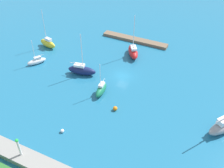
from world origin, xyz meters
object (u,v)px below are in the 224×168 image
(sailboat_green_outer_mooring, at_px, (101,90))
(sailboat_red_far_north, at_px, (133,51))
(harbor_beacon, at_px, (19,146))
(mooring_buoy_white, at_px, (62,131))
(sailboat_navy_by_breakwater, at_px, (82,70))
(mooring_buoy_orange, at_px, (115,108))
(pier_dock, at_px, (135,40))
(sailboat_white_far_south, at_px, (37,61))
(sailboat_yellow_mid_basin, at_px, (48,43))

(sailboat_green_outer_mooring, xyz_separation_m, sailboat_red_far_north, (-0.29, -16.97, 0.23))
(harbor_beacon, relative_size, mooring_buoy_white, 5.45)
(sailboat_navy_by_breakwater, relative_size, mooring_buoy_orange, 11.76)
(pier_dock, relative_size, sailboat_green_outer_mooring, 2.45)
(sailboat_red_far_north, height_order, mooring_buoy_white, sailboat_red_far_north)
(harbor_beacon, relative_size, sailboat_white_far_south, 0.57)
(sailboat_navy_by_breakwater, relative_size, sailboat_yellow_mid_basin, 1.00)
(sailboat_yellow_mid_basin, relative_size, mooring_buoy_white, 15.33)
(pier_dock, relative_size, sailboat_yellow_mid_basin, 1.79)
(sailboat_green_outer_mooring, bearing_deg, sailboat_navy_by_breakwater, -124.92)
(pier_dock, height_order, sailboat_yellow_mid_basin, sailboat_yellow_mid_basin)
(sailboat_yellow_mid_basin, relative_size, mooring_buoy_orange, 11.79)
(mooring_buoy_orange, bearing_deg, sailboat_navy_by_breakwater, -31.76)
(pier_dock, xyz_separation_m, harbor_beacon, (1.65, 44.82, 2.83))
(mooring_buoy_orange, bearing_deg, mooring_buoy_white, 56.99)
(sailboat_white_far_south, height_order, sailboat_yellow_mid_basin, sailboat_yellow_mid_basin)
(sailboat_navy_by_breakwater, relative_size, sailboat_white_far_south, 1.60)
(harbor_beacon, xyz_separation_m, sailboat_green_outer_mooring, (-3.88, -20.40, -2.19))
(sailboat_navy_by_breakwater, height_order, sailboat_yellow_mid_basin, sailboat_yellow_mid_basin)
(pier_dock, xyz_separation_m, mooring_buoy_orange, (-7.13, 27.75, 0.07))
(sailboat_white_far_south, bearing_deg, sailboat_red_far_north, 157.85)
(harbor_beacon, height_order, sailboat_yellow_mid_basin, sailboat_yellow_mid_basin)
(sailboat_red_far_north, bearing_deg, sailboat_white_far_south, 92.55)
(pier_dock, xyz_separation_m, sailboat_white_far_south, (17.40, 21.30, 0.39))
(sailboat_navy_by_breakwater, xyz_separation_m, sailboat_white_far_south, (12.32, 1.10, -0.39))
(pier_dock, distance_m, sailboat_white_far_south, 27.51)
(sailboat_red_far_north, xyz_separation_m, sailboat_yellow_mid_basin, (22.35, 6.02, -0.06))
(sailboat_white_far_south, height_order, sailboat_red_far_north, sailboat_red_far_north)
(sailboat_navy_by_breakwater, bearing_deg, mooring_buoy_white, -82.39)
(mooring_buoy_orange, bearing_deg, harbor_beacon, 62.79)
(sailboat_navy_by_breakwater, bearing_deg, sailboat_yellow_mid_basin, 143.40)
(sailboat_red_far_north, bearing_deg, sailboat_yellow_mid_basin, 72.82)
(sailboat_yellow_mid_basin, bearing_deg, harbor_beacon, 130.42)
(pier_dock, distance_m, sailboat_red_far_north, 7.91)
(pier_dock, relative_size, sailboat_navy_by_breakwater, 1.79)
(mooring_buoy_orange, bearing_deg, sailboat_white_far_south, -14.74)
(sailboat_yellow_mid_basin, bearing_deg, sailboat_white_far_south, 117.52)
(harbor_beacon, relative_size, mooring_buoy_orange, 4.19)
(sailboat_white_far_south, bearing_deg, sailboat_green_outer_mooring, 114.01)
(sailboat_navy_by_breakwater, relative_size, mooring_buoy_white, 15.29)
(pier_dock, relative_size, sailboat_white_far_south, 2.86)
(pier_dock, relative_size, harbor_beacon, 5.03)
(harbor_beacon, height_order, mooring_buoy_white, harbor_beacon)
(sailboat_green_outer_mooring, bearing_deg, sailboat_white_far_south, -103.95)
(sailboat_green_outer_mooring, bearing_deg, mooring_buoy_white, -10.42)
(sailboat_green_outer_mooring, relative_size, mooring_buoy_white, 11.22)
(pier_dock, bearing_deg, sailboat_navy_by_breakwater, 75.88)
(sailboat_white_far_south, bearing_deg, sailboat_yellow_mid_basin, -129.75)
(mooring_buoy_white, bearing_deg, pier_dock, -88.46)
(harbor_beacon, bearing_deg, mooring_buoy_orange, -117.21)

